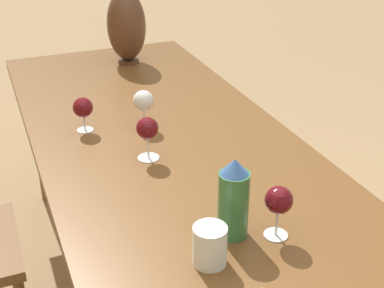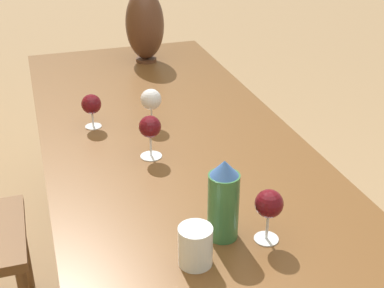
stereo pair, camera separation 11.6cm
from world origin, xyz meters
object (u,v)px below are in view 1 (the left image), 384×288
(vase, at_px, (126,26))
(wine_glass_1, at_px, (147,129))
(wine_glass_3, at_px, (279,201))
(wine_glass_2, at_px, (83,108))
(water_bottle, at_px, (233,199))
(wine_glass_0, at_px, (143,101))
(water_tumbler, at_px, (210,245))

(vase, xyz_separation_m, wine_glass_1, (-0.96, 0.21, -0.08))
(vase, distance_m, wine_glass_3, 1.48)
(vase, distance_m, wine_glass_2, 0.77)
(water_bottle, relative_size, wine_glass_0, 1.57)
(wine_glass_0, xyz_separation_m, wine_glass_2, (0.05, 0.21, -0.01))
(water_tumbler, xyz_separation_m, wine_glass_0, (0.78, -0.08, 0.05))
(wine_glass_1, distance_m, wine_glass_3, 0.55)
(vase, bearing_deg, wine_glass_3, 178.82)
(wine_glass_1, bearing_deg, wine_glass_0, -14.43)
(vase, bearing_deg, wine_glass_2, 151.93)
(water_bottle, bearing_deg, wine_glass_0, 1.28)
(water_bottle, xyz_separation_m, wine_glass_0, (0.70, 0.02, -0.01))
(wine_glass_0, bearing_deg, vase, -11.60)
(water_bottle, bearing_deg, wine_glass_3, -115.36)
(wine_glass_2, bearing_deg, wine_glass_3, -157.90)
(water_tumbler, distance_m, wine_glass_0, 0.79)
(vase, relative_size, wine_glass_1, 2.40)
(water_tumbler, height_order, wine_glass_2, wine_glass_2)
(water_bottle, bearing_deg, vase, -5.33)
(water_tumbler, xyz_separation_m, vase, (1.51, -0.23, 0.13))
(water_bottle, bearing_deg, water_tumbler, 128.94)
(wine_glass_3, bearing_deg, water_bottle, 64.64)
(wine_glass_3, bearing_deg, wine_glass_1, 18.90)
(vase, bearing_deg, water_tumbler, 171.23)
(water_bottle, xyz_separation_m, wine_glass_2, (0.76, 0.22, -0.02))
(water_bottle, xyz_separation_m, wine_glass_1, (0.47, 0.08, -0.00))
(wine_glass_2, distance_m, wine_glass_3, 0.87)
(wine_glass_0, bearing_deg, wine_glass_1, 165.57)
(water_bottle, distance_m, wine_glass_3, 0.11)
(water_tumbler, relative_size, wine_glass_1, 0.70)
(wine_glass_2, bearing_deg, wine_glass_0, -104.55)
(wine_glass_0, height_order, wine_glass_3, wine_glass_3)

